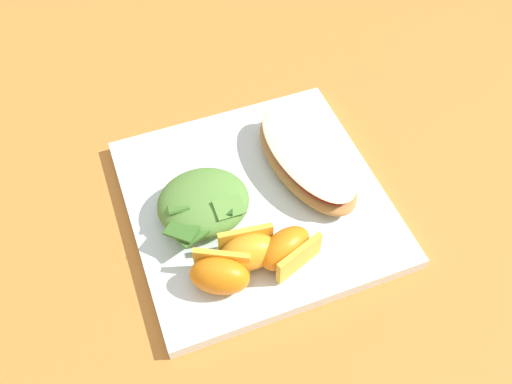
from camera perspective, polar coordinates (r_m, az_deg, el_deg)
The scene contains 7 objects.
ground at distance 0.63m, azimuth 0.00°, elevation -1.42°, with size 3.00×3.00×0.00m, color #C67A33.
white_plate at distance 0.62m, azimuth 0.00°, elevation -0.99°, with size 0.28×0.28×0.02m, color silver.
cheesy_pizza_bread at distance 0.63m, azimuth 5.32°, elevation 3.53°, with size 0.10×0.18×0.04m.
green_salad_pile at distance 0.59m, azimuth -5.50°, elevation -1.27°, with size 0.10×0.10×0.04m.
orange_wedge_front at distance 0.54m, azimuth -3.80°, elevation -8.58°, with size 0.07×0.06×0.04m.
orange_wedge_middle at distance 0.55m, azimuth -0.76°, elevation -6.16°, with size 0.06×0.04×0.04m.
orange_wedge_rear at distance 0.55m, azimuth 3.51°, elevation -5.94°, with size 0.07×0.06×0.04m.
Camera 1 is at (-0.13, -0.34, 0.51)m, focal length 38.20 mm.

